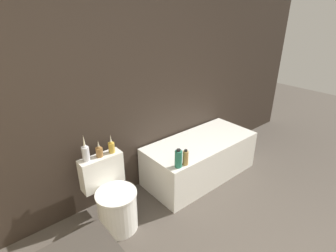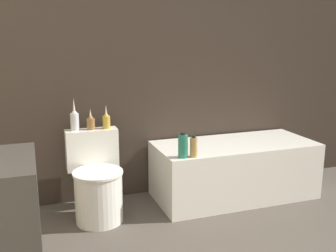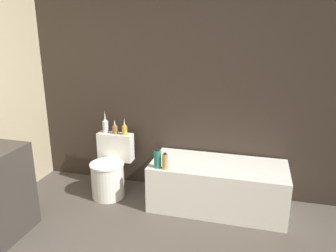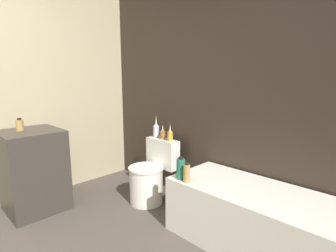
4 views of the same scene
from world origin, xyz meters
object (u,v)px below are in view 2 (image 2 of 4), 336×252
at_px(shampoo_bottle_short, 194,147).
at_px(vase_gold, 75,120).
at_px(bathtub, 234,169).
at_px(vase_silver, 91,122).
at_px(toilet, 97,184).
at_px(vase_bronze, 106,121).
at_px(shampoo_bottle_tall, 183,146).

bearing_deg(shampoo_bottle_short, vase_gold, 153.11).
bearing_deg(shampoo_bottle_short, bathtub, 27.28).
bearing_deg(vase_silver, toilet, -90.00).
bearing_deg(toilet, bathtub, 1.76).
xyz_separation_m(bathtub, vase_bronze, (-1.16, 0.15, 0.52)).
height_order(bathtub, shampoo_bottle_short, shampoo_bottle_short).
bearing_deg(vase_gold, shampoo_bottle_tall, -28.38).
distance_m(bathtub, vase_bronze, 1.28).
bearing_deg(shampoo_bottle_tall, bathtub, 22.57).
distance_m(vase_silver, vase_bronze, 0.13).
xyz_separation_m(vase_silver, shampoo_bottle_short, (0.76, -0.44, -0.17)).
height_order(vase_silver, shampoo_bottle_short, vase_silver).
bearing_deg(vase_bronze, toilet, -124.12).
bearing_deg(shampoo_bottle_short, vase_silver, 150.05).
distance_m(toilet, vase_silver, 0.52).
xyz_separation_m(toilet, vase_bronze, (0.13, 0.19, 0.48)).
xyz_separation_m(bathtub, shampoo_bottle_short, (-0.54, -0.28, 0.34)).
bearing_deg(shampoo_bottle_short, vase_bronze, 145.62).
relative_size(bathtub, vase_silver, 8.38).
bearing_deg(shampoo_bottle_short, shampoo_bottle_tall, 168.67).
relative_size(toilet, vase_silver, 4.03).
relative_size(vase_gold, shampoo_bottle_tall, 1.30).
bearing_deg(vase_silver, shampoo_bottle_short, -29.95).
bearing_deg(vase_gold, shampoo_bottle_short, -26.89).
xyz_separation_m(vase_silver, shampoo_bottle_tall, (0.67, -0.42, -0.16)).
relative_size(toilet, vase_gold, 2.62).
distance_m(shampoo_bottle_tall, shampoo_bottle_short, 0.09).
distance_m(toilet, vase_bronze, 0.54).
height_order(vase_silver, vase_bronze, vase_bronze).
bearing_deg(vase_bronze, vase_gold, 175.25).
height_order(bathtub, toilet, toilet).
distance_m(toilet, vase_gold, 0.57).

